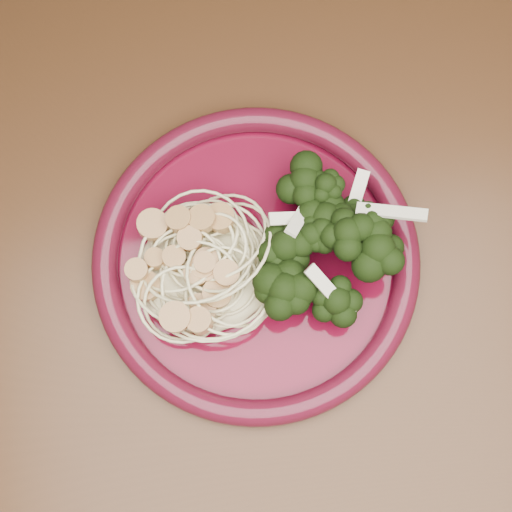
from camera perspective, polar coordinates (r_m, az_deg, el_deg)
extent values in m
plane|color=brown|center=(1.34, 3.36, -7.01)|extent=(3.50, 3.50, 0.00)
cube|color=#472814|center=(0.63, 7.16, 2.01)|extent=(1.20, 0.80, 0.04)
cylinder|color=#53071A|center=(0.59, 0.00, -0.42)|extent=(0.29, 0.29, 0.01)
torus|color=#530F20|center=(0.58, 0.00, -0.21)|extent=(0.29, 0.29, 0.02)
ellipsoid|color=beige|center=(0.57, -4.12, -1.09)|extent=(0.13, 0.11, 0.03)
ellipsoid|color=black|center=(0.57, 5.08, 1.59)|extent=(0.10, 0.15, 0.05)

